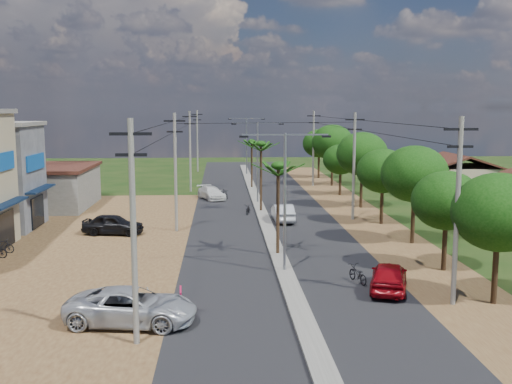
% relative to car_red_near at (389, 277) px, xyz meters
% --- Properties ---
extents(ground, '(160.00, 160.00, 0.00)m').
position_rel_car_red_near_xyz_m(ground, '(-5.00, 3.73, -0.76)').
color(ground, black).
rests_on(ground, ground).
extents(road, '(12.00, 110.00, 0.04)m').
position_rel_car_red_near_xyz_m(road, '(-5.00, 18.73, -0.74)').
color(road, black).
rests_on(road, ground).
extents(median, '(1.00, 90.00, 0.18)m').
position_rel_car_red_near_xyz_m(median, '(-5.00, 21.73, -0.67)').
color(median, '#605E56').
rests_on(median, ground).
extents(dirt_lot_west, '(18.00, 46.00, 0.04)m').
position_rel_car_red_near_xyz_m(dirt_lot_west, '(-20.00, 11.73, -0.74)').
color(dirt_lot_west, '#4F321B').
rests_on(dirt_lot_west, ground).
extents(dirt_shoulder_east, '(5.00, 90.00, 0.03)m').
position_rel_car_red_near_xyz_m(dirt_shoulder_east, '(3.50, 18.73, -0.74)').
color(dirt_shoulder_east, '#4F321B').
rests_on(dirt_shoulder_east, ground).
extents(low_shed, '(10.40, 10.40, 3.95)m').
position_rel_car_red_near_xyz_m(low_shed, '(-26.00, 27.73, 1.21)').
color(low_shed, '#605E56').
rests_on(low_shed, ground).
extents(house_east_far, '(7.60, 7.50, 4.60)m').
position_rel_car_red_near_xyz_m(house_east_far, '(16.00, 31.73, 1.63)').
color(house_east_far, tan).
rests_on(house_east_far, ground).
extents(tree_east_a, '(4.40, 4.40, 6.37)m').
position_rel_car_red_near_xyz_m(tree_east_a, '(4.50, -2.27, 3.73)').
color(tree_east_a, black).
rests_on(tree_east_a, ground).
extents(tree_east_b, '(4.00, 4.00, 5.83)m').
position_rel_car_red_near_xyz_m(tree_east_b, '(4.30, 3.73, 3.35)').
color(tree_east_b, black).
rests_on(tree_east_b, ground).
extents(tree_east_c, '(4.60, 4.60, 6.83)m').
position_rel_car_red_near_xyz_m(tree_east_c, '(4.70, 10.73, 4.10)').
color(tree_east_c, black).
rests_on(tree_east_c, ground).
extents(tree_east_d, '(4.20, 4.20, 6.13)m').
position_rel_car_red_near_xyz_m(tree_east_d, '(4.40, 17.73, 3.58)').
color(tree_east_d, black).
rests_on(tree_east_d, ground).
extents(tree_east_e, '(4.80, 4.80, 7.14)m').
position_rel_car_red_near_xyz_m(tree_east_e, '(4.60, 25.73, 4.33)').
color(tree_east_e, black).
rests_on(tree_east_e, ground).
extents(tree_east_f, '(3.80, 3.80, 5.52)m').
position_rel_car_red_near_xyz_m(tree_east_f, '(4.20, 33.73, 3.13)').
color(tree_east_f, black).
rests_on(tree_east_f, ground).
extents(tree_east_g, '(5.00, 5.00, 7.38)m').
position_rel_car_red_near_xyz_m(tree_east_g, '(4.80, 41.73, 4.48)').
color(tree_east_g, black).
rests_on(tree_east_g, ground).
extents(tree_east_h, '(4.40, 4.40, 6.52)m').
position_rel_car_red_near_xyz_m(tree_east_h, '(4.50, 49.73, 3.88)').
color(tree_east_h, black).
rests_on(tree_east_h, ground).
extents(palm_median_near, '(2.00, 2.00, 6.15)m').
position_rel_car_red_near_xyz_m(palm_median_near, '(-5.00, 7.73, 4.78)').
color(palm_median_near, black).
rests_on(palm_median_near, ground).
extents(palm_median_mid, '(2.00, 2.00, 6.55)m').
position_rel_car_red_near_xyz_m(palm_median_mid, '(-5.00, 23.73, 5.14)').
color(palm_median_mid, black).
rests_on(palm_median_mid, ground).
extents(palm_median_far, '(2.00, 2.00, 5.85)m').
position_rel_car_red_near_xyz_m(palm_median_far, '(-5.00, 39.73, 4.50)').
color(palm_median_far, black).
rests_on(palm_median_far, ground).
extents(streetlight_near, '(5.10, 0.18, 8.00)m').
position_rel_car_red_near_xyz_m(streetlight_near, '(-5.00, 3.73, 4.03)').
color(streetlight_near, gray).
rests_on(streetlight_near, ground).
extents(streetlight_mid, '(5.10, 0.18, 8.00)m').
position_rel_car_red_near_xyz_m(streetlight_mid, '(-5.00, 28.73, 4.03)').
color(streetlight_mid, gray).
rests_on(streetlight_mid, ground).
extents(streetlight_far, '(5.10, 0.18, 8.00)m').
position_rel_car_red_near_xyz_m(streetlight_far, '(-5.00, 53.73, 4.03)').
color(streetlight_far, gray).
rests_on(streetlight_far, ground).
extents(utility_pole_w_a, '(1.60, 0.24, 9.00)m').
position_rel_car_red_near_xyz_m(utility_pole_w_a, '(-12.00, -6.27, 4.00)').
color(utility_pole_w_a, '#605E56').
rests_on(utility_pole_w_a, ground).
extents(utility_pole_w_b, '(1.60, 0.24, 9.00)m').
position_rel_car_red_near_xyz_m(utility_pole_w_b, '(-12.00, 15.73, 4.00)').
color(utility_pole_w_b, '#605E56').
rests_on(utility_pole_w_b, ground).
extents(utility_pole_w_c, '(1.60, 0.24, 9.00)m').
position_rel_car_red_near_xyz_m(utility_pole_w_c, '(-12.00, 37.73, 4.00)').
color(utility_pole_w_c, '#605E56').
rests_on(utility_pole_w_c, ground).
extents(utility_pole_w_d, '(1.60, 0.24, 9.00)m').
position_rel_car_red_near_xyz_m(utility_pole_w_d, '(-12.00, 58.73, 4.00)').
color(utility_pole_w_d, '#605E56').
rests_on(utility_pole_w_d, ground).
extents(utility_pole_e_a, '(1.60, 0.24, 9.00)m').
position_rel_car_red_near_xyz_m(utility_pole_e_a, '(2.50, -2.27, 4.00)').
color(utility_pole_e_a, '#605E56').
rests_on(utility_pole_e_a, ground).
extents(utility_pole_e_b, '(1.60, 0.24, 9.00)m').
position_rel_car_red_near_xyz_m(utility_pole_e_b, '(2.50, 19.73, 4.00)').
color(utility_pole_e_b, '#605E56').
rests_on(utility_pole_e_b, ground).
extents(utility_pole_e_c, '(1.60, 0.24, 9.00)m').
position_rel_car_red_near_xyz_m(utility_pole_e_c, '(2.50, 41.73, 4.00)').
color(utility_pole_e_c, '#605E56').
rests_on(utility_pole_e_c, ground).
extents(car_red_near, '(3.05, 4.79, 1.52)m').
position_rel_car_red_near_xyz_m(car_red_near, '(0.00, 0.00, 0.00)').
color(car_red_near, maroon).
rests_on(car_red_near, ground).
extents(car_silver_mid, '(1.63, 4.49, 1.47)m').
position_rel_car_red_near_xyz_m(car_silver_mid, '(-3.50, 19.18, -0.02)').
color(car_silver_mid, '#ADB0B6').
rests_on(car_silver_mid, ground).
extents(car_white_far, '(3.38, 4.83, 1.30)m').
position_rel_car_red_near_xyz_m(car_white_far, '(-9.58, 31.64, -0.11)').
color(car_white_far, silver).
rests_on(car_white_far, ground).
extents(car_parked_silver, '(5.98, 3.37, 1.58)m').
position_rel_car_red_near_xyz_m(car_parked_silver, '(-12.50, -4.05, 0.03)').
color(car_parked_silver, '#ADB0B6').
rests_on(car_parked_silver, ground).
extents(car_parked_dark, '(4.70, 2.46, 1.53)m').
position_rel_car_red_near_xyz_m(car_parked_dark, '(-16.61, 14.81, 0.00)').
color(car_parked_dark, black).
rests_on(car_parked_dark, ground).
extents(moto_rider_east, '(1.11, 1.92, 0.96)m').
position_rel_car_red_near_xyz_m(moto_rider_east, '(-1.28, 1.49, -0.28)').
color(moto_rider_east, black).
rests_on(moto_rider_east, ground).
extents(moto_rider_west_a, '(0.88, 1.79, 0.90)m').
position_rel_car_red_near_xyz_m(moto_rider_west_a, '(-6.20, 22.82, -0.31)').
color(moto_rider_west_a, black).
rests_on(moto_rider_west_a, ground).
extents(moto_rider_west_b, '(1.05, 1.70, 0.99)m').
position_rel_car_red_near_xyz_m(moto_rider_west_b, '(-8.21, 31.66, -0.26)').
color(moto_rider_west_b, black).
rests_on(moto_rider_west_b, ground).
extents(roadside_sign, '(0.16, 1.21, 1.01)m').
position_rel_car_red_near_xyz_m(roadside_sign, '(-10.50, -2.27, -0.26)').
color(roadside_sign, '#AA0F3A').
rests_on(roadside_sign, ground).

